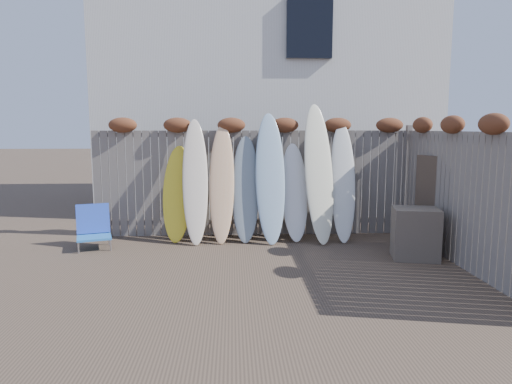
{
  "coord_description": "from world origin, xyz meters",
  "views": [
    {
      "loc": [
        -0.38,
        -6.23,
        2.05
      ],
      "look_at": [
        0.0,
        1.2,
        1.0
      ],
      "focal_mm": 32.0,
      "sensor_mm": 36.0,
      "label": 1
    }
  ],
  "objects_px": {
    "beach_chair": "(94,228)",
    "wooden_crate": "(415,233)",
    "lattice_panel": "(439,204)",
    "surfboard_0": "(177,193)"
  },
  "relations": [
    {
      "from": "beach_chair",
      "to": "lattice_panel",
      "type": "bearing_deg",
      "value": -5.26
    },
    {
      "from": "wooden_crate",
      "to": "lattice_panel",
      "type": "xyz_separation_m",
      "value": [
        0.55,
        0.4,
        0.39
      ]
    },
    {
      "from": "beach_chair",
      "to": "lattice_panel",
      "type": "relative_size",
      "value": 0.46
    },
    {
      "from": "wooden_crate",
      "to": "lattice_panel",
      "type": "height_order",
      "value": "lattice_panel"
    },
    {
      "from": "beach_chair",
      "to": "wooden_crate",
      "type": "height_order",
      "value": "wooden_crate"
    },
    {
      "from": "beach_chair",
      "to": "wooden_crate",
      "type": "xyz_separation_m",
      "value": [
        5.27,
        -0.94,
        0.06
      ]
    },
    {
      "from": "beach_chair",
      "to": "surfboard_0",
      "type": "distance_m",
      "value": 1.56
    },
    {
      "from": "beach_chair",
      "to": "wooden_crate",
      "type": "relative_size",
      "value": 0.92
    },
    {
      "from": "beach_chair",
      "to": "lattice_panel",
      "type": "xyz_separation_m",
      "value": [
        5.82,
        -0.54,
        0.45
      ]
    },
    {
      "from": "lattice_panel",
      "to": "wooden_crate",
      "type": "bearing_deg",
      "value": -165.68
    }
  ]
}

